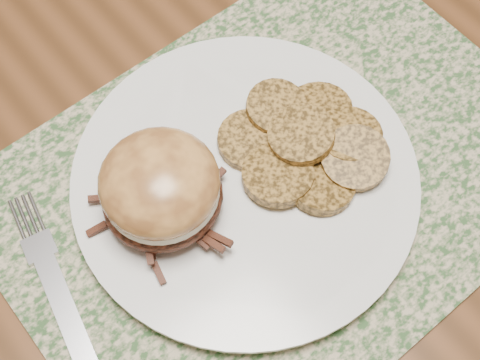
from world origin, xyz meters
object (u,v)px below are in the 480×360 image
dinner_plate (245,180)px  dining_table (84,227)px  pork_sandwich (161,189)px  fork (63,304)px

dinner_plate → dining_table: bearing=141.7°
pork_sandwich → dining_table: bearing=136.2°
pork_sandwich → fork: pork_sandwich is taller
dining_table → dinner_plate: (0.12, -0.09, 0.09)m
dining_table → pork_sandwich: pork_sandwich is taller
dining_table → dinner_plate: size_ratio=5.77×
dinner_plate → pork_sandwich: 0.08m
dining_table → fork: bearing=-121.7°
dinner_plate → fork: bearing=177.2°
fork → dinner_plate: bearing=9.0°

